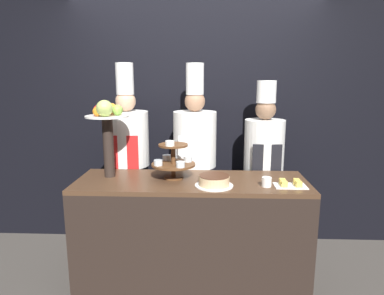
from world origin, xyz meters
The scene contains 10 objects.
wall_back centered at (0.00, 1.23, 1.40)m, with size 10.00×0.06×2.80m.
buffet_counter centered at (0.00, 0.31, 0.46)m, with size 1.87×0.63×0.93m.
tiered_stand centered at (-0.15, 0.36, 1.08)m, with size 0.36×0.36×0.33m.
fruit_pedestal centered at (-0.69, 0.38, 1.37)m, with size 0.35×0.35×0.64m.
cake_round centered at (0.18, 0.17, 0.97)m, with size 0.29×0.29×0.09m.
cup_white centered at (0.58, 0.17, 0.96)m, with size 0.07×0.07×0.07m.
cake_square_tray centered at (0.76, 0.19, 0.95)m, with size 0.24×0.16×0.05m.
chef_left centered at (-0.64, 0.84, 0.99)m, with size 0.41×0.41×1.88m.
chef_center_left centered at (0.01, 0.84, 0.99)m, with size 0.41×0.41×1.88m.
chef_center_right centered at (0.66, 0.84, 0.94)m, with size 0.37×0.37×1.72m.
Camera 1 is at (0.11, -2.35, 1.74)m, focal length 32.00 mm.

